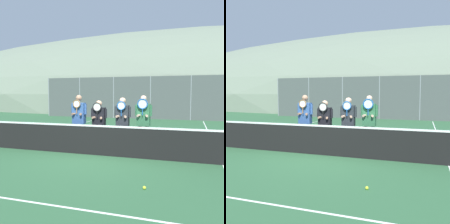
# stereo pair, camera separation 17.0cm
# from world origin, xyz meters

# --- Properties ---
(ground_plane) EXTENTS (120.00, 120.00, 0.00)m
(ground_plane) POSITION_xyz_m (0.00, 0.00, 0.00)
(ground_plane) COLOR #2D5B38
(hill_distant) EXTENTS (137.17, 76.21, 26.67)m
(hill_distant) POSITION_xyz_m (0.00, 50.85, 0.00)
(hill_distant) COLOR slate
(hill_distant) RESTS_ON ground_plane
(clubhouse_building) EXTENTS (18.97, 5.50, 3.19)m
(clubhouse_building) POSITION_xyz_m (1.80, 18.44, 1.62)
(clubhouse_building) COLOR #9EA3A8
(clubhouse_building) RESTS_ON ground_plane
(fence_back) EXTENTS (17.44, 0.06, 3.21)m
(fence_back) POSITION_xyz_m (0.00, 11.57, 1.60)
(fence_back) COLOR gray
(fence_back) RESTS_ON ground_plane
(tennis_net) EXTENTS (10.10, 0.09, 1.05)m
(tennis_net) POSITION_xyz_m (0.00, 0.00, 0.49)
(tennis_net) COLOR gray
(tennis_net) RESTS_ON ground_plane
(court_line_left_sideline) EXTENTS (0.05, 16.00, 0.01)m
(court_line_left_sideline) POSITION_xyz_m (-3.75, 3.00, 0.00)
(court_line_left_sideline) COLOR white
(court_line_left_sideline) RESTS_ON ground_plane
(court_line_right_sideline) EXTENTS (0.05, 16.00, 0.01)m
(court_line_right_sideline) POSITION_xyz_m (3.75, 3.00, 0.00)
(court_line_right_sideline) COLOR white
(court_line_right_sideline) RESTS_ON ground_plane
(court_line_service_near) EXTENTS (7.51, 0.05, 0.01)m
(court_line_service_near) POSITION_xyz_m (0.00, -3.50, 0.00)
(court_line_service_near) COLOR white
(court_line_service_near) RESTS_ON ground_plane
(player_leftmost) EXTENTS (0.56, 0.34, 1.87)m
(player_leftmost) POSITION_xyz_m (-0.73, 0.54, 1.09)
(player_leftmost) COLOR #232838
(player_leftmost) RESTS_ON ground_plane
(player_center_left) EXTENTS (0.56, 0.34, 1.69)m
(player_center_left) POSITION_xyz_m (-0.06, 0.67, 1.00)
(player_center_left) COLOR #56565B
(player_center_left) RESTS_ON ground_plane
(player_center_right) EXTENTS (0.55, 0.34, 1.79)m
(player_center_right) POSITION_xyz_m (0.78, 0.64, 1.05)
(player_center_right) COLOR white
(player_center_right) RESTS_ON ground_plane
(player_rightmost) EXTENTS (0.54, 0.34, 1.86)m
(player_rightmost) POSITION_xyz_m (1.46, 0.63, 1.09)
(player_rightmost) COLOR black
(player_rightmost) RESTS_ON ground_plane
(car_far_left) EXTENTS (4.57, 2.10, 1.78)m
(car_far_left) POSITION_xyz_m (-4.00, 13.68, 0.91)
(car_far_left) COLOR silver
(car_far_left) RESTS_ON ground_plane
(car_left_of_center) EXTENTS (4.42, 1.98, 1.68)m
(car_left_of_center) POSITION_xyz_m (1.18, 13.70, 0.86)
(car_left_of_center) COLOR slate
(car_left_of_center) RESTS_ON ground_plane
(tennis_ball_on_court) EXTENTS (0.07, 0.07, 0.07)m
(tennis_ball_on_court) POSITION_xyz_m (2.03, -2.31, 0.03)
(tennis_ball_on_court) COLOR #CCDB33
(tennis_ball_on_court) RESTS_ON ground_plane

